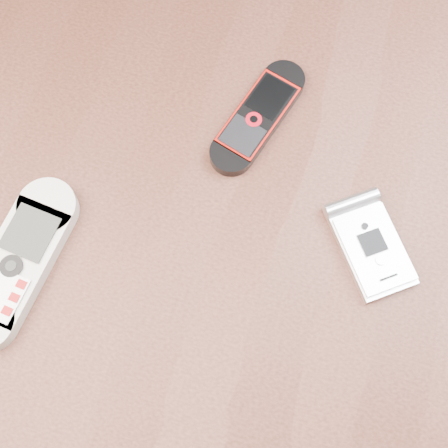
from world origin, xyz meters
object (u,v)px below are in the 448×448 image
nokia_white (18,262)px  motorola_razr (372,247)px  nokia_black_red (258,117)px  table (220,257)px

nokia_white → motorola_razr: nokia_white is taller
nokia_black_red → nokia_white: bearing=-112.6°
nokia_black_red → table: bearing=-75.8°
table → motorola_razr: bearing=6.9°
nokia_white → nokia_black_red: 0.27m
nokia_black_red → motorola_razr: 0.17m
table → motorola_razr: motorola_razr is taller
table → nokia_white: nokia_white is taller
nokia_black_red → motorola_razr: size_ratio=1.36×
table → nokia_black_red: 0.16m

